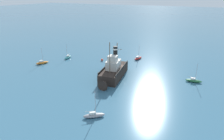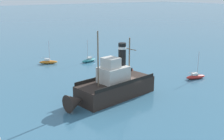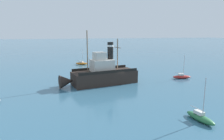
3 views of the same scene
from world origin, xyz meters
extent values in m
plane|color=#38667F|center=(0.00, 0.00, 0.00)|extent=(600.00, 600.00, 0.00)
cube|color=#2D231E|center=(0.81, 2.03, 1.20)|extent=(6.16, 12.53, 2.40)
cone|color=#2D231E|center=(-0.28, 9.15, 1.20)|extent=(2.69, 2.73, 2.35)
cube|color=beige|center=(0.73, 2.53, 3.50)|extent=(3.57, 4.41, 2.20)
cube|color=beige|center=(0.66, 3.02, 5.30)|extent=(2.48, 2.31, 1.40)
cylinder|color=black|center=(0.99, 0.85, 6.20)|extent=(1.10, 1.10, 3.20)
cylinder|color=silver|center=(0.99, 0.85, 7.10)|extent=(1.16, 1.16, 0.35)
cylinder|color=#75604C|center=(0.31, 5.30, 6.15)|extent=(0.20, 0.20, 7.50)
cylinder|color=#75604C|center=(1.21, -0.64, 5.40)|extent=(0.20, 0.20, 6.00)
cylinder|color=#75604C|center=(1.21, -0.64, 6.72)|extent=(2.59, 0.51, 0.12)
cube|color=black|center=(-1.32, 1.71, 2.65)|extent=(1.84, 11.29, 0.50)
cube|color=black|center=(2.94, 2.36, 2.65)|extent=(1.84, 11.29, 0.50)
ellipsoid|color=gray|center=(-3.98, 19.71, 0.35)|extent=(3.67, 3.21, 0.70)
cube|color=silver|center=(-3.83, 19.84, 0.88)|extent=(1.26, 1.18, 0.36)
cylinder|color=#B7B7BC|center=(-4.22, 19.53, 2.80)|extent=(0.10, 0.10, 4.20)
cylinder|color=#B7B7BC|center=(-3.51, 20.08, 1.25)|extent=(1.46, 1.18, 0.08)
ellipsoid|color=#23757A|center=(21.28, -5.07, 0.35)|extent=(1.72, 3.93, 0.70)
cube|color=silver|center=(21.31, -5.27, 0.88)|extent=(0.82, 1.19, 0.36)
cylinder|color=#B7B7BC|center=(21.23, -4.78, 2.80)|extent=(0.10, 0.10, 4.20)
cylinder|color=#B7B7BC|center=(21.38, -5.67, 1.25)|extent=(0.38, 1.79, 0.08)
ellipsoid|color=#286B3D|center=(-18.00, -3.71, 0.35)|extent=(3.88, 1.44, 0.70)
cube|color=silver|center=(-17.80, -3.69, 0.88)|extent=(1.15, 0.74, 0.36)
cylinder|color=#B7B7BC|center=(-18.30, -3.74, 2.80)|extent=(0.10, 0.10, 4.20)
cylinder|color=#B7B7BC|center=(-17.40, -3.66, 1.25)|extent=(1.80, 0.24, 0.08)
ellipsoid|color=orange|center=(24.86, 2.76, 0.35)|extent=(2.76, 3.87, 0.70)
cube|color=silver|center=(24.96, 2.94, 0.88)|extent=(1.08, 1.27, 0.36)
cylinder|color=#B7B7BC|center=(24.72, 2.50, 2.80)|extent=(0.10, 0.10, 4.20)
cylinder|color=#B7B7BC|center=(25.14, 3.29, 1.25)|extent=(0.92, 1.63, 0.08)
ellipsoid|color=#B22823|center=(0.11, -14.56, 0.35)|extent=(2.00, 3.95, 0.70)
cube|color=silver|center=(0.16, -14.37, 0.88)|extent=(0.89, 1.22, 0.36)
cylinder|color=#B7B7BC|center=(0.04, -14.85, 2.80)|extent=(0.10, 0.10, 4.20)
cylinder|color=#B7B7BC|center=(0.26, -13.98, 1.25)|extent=(0.52, 1.76, 0.08)
sphere|color=red|center=(9.87, -7.86, 0.36)|extent=(0.71, 0.71, 0.71)
camera|label=1|loc=(-20.02, 44.74, 20.37)|focal=32.00mm
camera|label=2|loc=(-30.61, 24.03, 14.77)|focal=45.00mm
camera|label=3|loc=(-34.68, 11.48, 9.48)|focal=32.00mm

